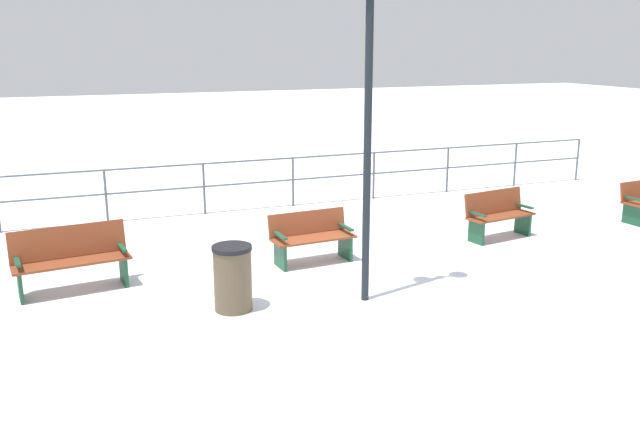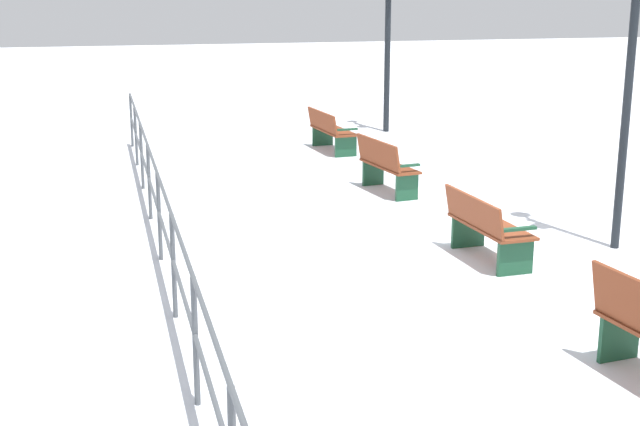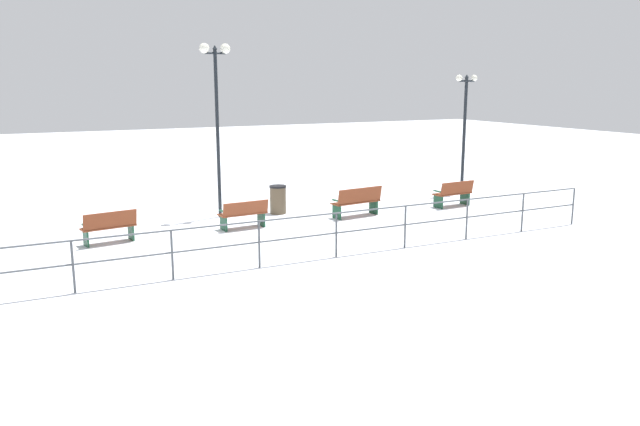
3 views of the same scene
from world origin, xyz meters
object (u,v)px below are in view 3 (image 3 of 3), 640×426
object	(u,v)px
trash_bin	(278,199)
bench_second	(357,201)
bench_nearest	(454,193)
bench_fourth	(109,227)
lamppost_middle	(216,92)
bench_third	(244,214)
lamppost_near	(465,116)

from	to	relation	value
trash_bin	bench_second	bearing A→B (deg)	-128.03
bench_nearest	trash_bin	xyz separation A→B (m)	(1.65, 5.82, 0.00)
bench_fourth	lamppost_middle	distance (m)	5.39
bench_second	trash_bin	distance (m)	2.60
bench_third	bench_nearest	bearing A→B (deg)	-94.76
bench_second	lamppost_middle	world-z (taller)	lamppost_middle
lamppost_middle	lamppost_near	bearing A→B (deg)	-90.00
bench_fourth	trash_bin	bearing A→B (deg)	-82.75
bench_nearest	trash_bin	distance (m)	6.05
lamppost_near	bench_third	bearing A→B (deg)	101.13
lamppost_near	trash_bin	xyz separation A→B (m)	(-0.33, 7.78, -2.49)
bench_second	trash_bin	world-z (taller)	bench_second
trash_bin	bench_third	bearing A→B (deg)	131.60
trash_bin	bench_nearest	bearing A→B (deg)	-105.81
bench_nearest	lamppost_middle	size ratio (longest dim) A/B	0.27
bench_fourth	lamppost_middle	size ratio (longest dim) A/B	0.27
bench_third	bench_second	bearing A→B (deg)	-94.82
lamppost_near	lamppost_middle	xyz separation A→B (m)	(-0.00, 9.64, 0.97)
bench_third	trash_bin	bearing A→B (deg)	-52.36
bench_second	lamppost_middle	xyz separation A→B (m)	(1.93, 3.90, 3.42)
bench_fourth	trash_bin	distance (m)	5.74
bench_fourth	trash_bin	world-z (taller)	trash_bin
bench_fourth	lamppost_near	distance (m)	13.67
bench_nearest	bench_fourth	bearing A→B (deg)	85.95
lamppost_near	lamppost_middle	world-z (taller)	lamppost_middle
bench_second	trash_bin	bearing A→B (deg)	45.05
bench_nearest	trash_bin	world-z (taller)	trash_bin
bench_third	lamppost_middle	size ratio (longest dim) A/B	0.27
bench_third	lamppost_middle	bearing A→B (deg)	-0.52
bench_fourth	trash_bin	size ratio (longest dim) A/B	1.58
bench_second	lamppost_middle	bearing A→B (deg)	56.74
bench_third	bench_fourth	size ratio (longest dim) A/B	0.98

